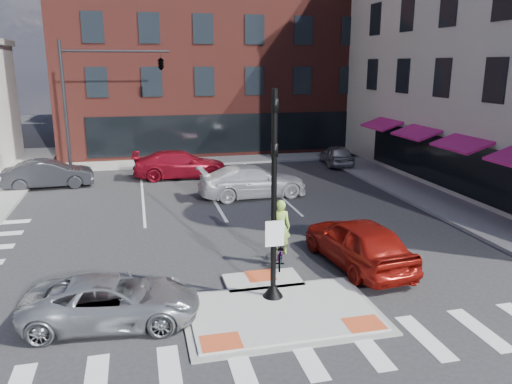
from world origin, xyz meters
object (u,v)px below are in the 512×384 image
object	(u,v)px
bg_car_silver	(337,155)
cyclist	(280,244)
bg_car_red	(180,164)
silver_suv	(112,301)
bg_car_dark	(49,174)
white_pickup	(253,181)
red_sedan	(358,242)

from	to	relation	value
bg_car_silver	cyclist	distance (m)	17.95
bg_car_red	cyclist	size ratio (longest dim) A/B	2.40
silver_suv	bg_car_silver	size ratio (longest dim) A/B	1.12
silver_suv	bg_car_silver	distance (m)	23.20
bg_car_dark	silver_suv	bearing A→B (deg)	-170.64
silver_suv	white_pickup	world-z (taller)	white_pickup
silver_suv	white_pickup	size ratio (longest dim) A/B	0.82
red_sedan	cyclist	world-z (taller)	cyclist
white_pickup	bg_car_red	xyz separation A→B (m)	(-3.25, 5.35, -0.00)
silver_suv	red_sedan	world-z (taller)	red_sedan
bg_car_red	red_sedan	bearing A→B (deg)	-160.90
bg_car_red	cyclist	bearing A→B (deg)	-169.91
white_pickup	bg_car_red	distance (m)	6.26
white_pickup	bg_car_dark	distance (m)	11.51
silver_suv	red_sedan	size ratio (longest dim) A/B	0.92
bg_car_dark	bg_car_red	size ratio (longest dim) A/B	0.84
red_sedan	cyclist	xyz separation A→B (m)	(-2.58, 0.62, -0.06)
white_pickup	cyclist	world-z (taller)	cyclist
red_sedan	bg_car_silver	bearing A→B (deg)	-116.34
bg_car_red	bg_car_dark	bearing A→B (deg)	98.44
bg_car_red	cyclist	distance (m)	14.60
white_pickup	silver_suv	bearing A→B (deg)	147.29
silver_suv	bg_car_dark	distance (m)	16.83
silver_suv	cyclist	xyz separation A→B (m)	(5.42, 2.73, 0.15)
bg_car_silver	red_sedan	bearing A→B (deg)	78.39
bg_car_silver	bg_car_red	world-z (taller)	bg_car_red
white_pickup	bg_car_dark	size ratio (longest dim) A/B	1.19
bg_car_dark	bg_car_silver	world-z (taller)	bg_car_dark
white_pickup	bg_car_silver	xyz separation A→B (m)	(7.41, 6.67, -0.12)
silver_suv	white_pickup	xyz separation A→B (m)	(6.59, 11.83, 0.18)
red_sedan	bg_car_dark	bearing A→B (deg)	-56.11
silver_suv	bg_car_silver	world-z (taller)	bg_car_silver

